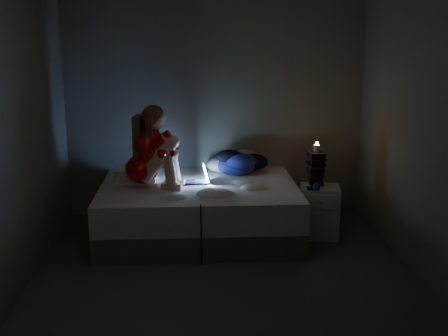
{
  "coord_description": "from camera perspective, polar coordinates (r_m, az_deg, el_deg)",
  "views": [
    {
      "loc": [
        -0.3,
        -4.93,
        2.24
      ],
      "look_at": [
        0.05,
        1.0,
        0.8
      ],
      "focal_mm": 45.41,
      "sensor_mm": 36.0,
      "label": 1
    }
  ],
  "objects": [
    {
      "name": "floor",
      "position": [
        5.42,
        0.1,
        -10.87
      ],
      "size": [
        3.6,
        3.8,
        0.02
      ],
      "primitive_type": "cube",
      "color": "#39322F",
      "rests_on": "ground"
    },
    {
      "name": "pillow",
      "position": [
        6.51,
        -8.84,
        -0.62
      ],
      "size": [
        0.45,
        0.32,
        0.13
      ],
      "primitive_type": "cube",
      "color": "white",
      "rests_on": "bed"
    },
    {
      "name": "candle",
      "position": [
        6.32,
        9.31,
        1.68
      ],
      "size": [
        0.07,
        0.07,
        0.08
      ],
      "primitive_type": "cylinder",
      "color": "beige",
      "rests_on": "book_stack"
    },
    {
      "name": "clothes_pile",
      "position": [
        6.69,
        1.23,
        0.72
      ],
      "size": [
        0.54,
        0.44,
        0.31
      ],
      "primitive_type": null,
      "rotation": [
        0.0,
        0.0,
        0.05
      ],
      "color": "navy",
      "rests_on": "bed"
    },
    {
      "name": "nightstand",
      "position": [
        6.4,
        9.56,
        -4.33
      ],
      "size": [
        0.49,
        0.45,
        0.57
      ],
      "primitive_type": "cube",
      "rotation": [
        0.0,
        0.0,
        -0.18
      ],
      "color": "silver",
      "rests_on": "ground"
    },
    {
      "name": "wall_right",
      "position": [
        5.44,
        19.52,
        2.9
      ],
      "size": [
        0.02,
        3.8,
        2.6
      ],
      "primitive_type": "cube",
      "color": "slate",
      "rests_on": "ground"
    },
    {
      "name": "book_stack",
      "position": [
        6.37,
        9.24,
        -0.17
      ],
      "size": [
        0.19,
        0.25,
        0.34
      ],
      "primitive_type": null,
      "color": "black",
      "rests_on": "nightstand"
    },
    {
      "name": "phone",
      "position": [
        6.2,
        8.88,
        -2.09
      ],
      "size": [
        0.08,
        0.15,
        0.01
      ],
      "primitive_type": "cube",
      "rotation": [
        0.0,
        0.0,
        0.09
      ],
      "color": "black",
      "rests_on": "nightstand"
    },
    {
      "name": "woman",
      "position": [
        6.15,
        -8.32,
        2.24
      ],
      "size": [
        0.62,
        0.46,
        0.9
      ],
      "primitive_type": null,
      "rotation": [
        0.0,
        0.0,
        -0.19
      ],
      "color": "#AA0C0D",
      "rests_on": "bed"
    },
    {
      "name": "bed",
      "position": [
        6.33,
        -2.51,
        -4.26
      ],
      "size": [
        2.15,
        1.61,
        0.59
      ],
      "primitive_type": null,
      "color": "#B7AEA1",
      "rests_on": "ground"
    },
    {
      "name": "laptop",
      "position": [
        6.29,
        -2.93,
        -0.57
      ],
      "size": [
        0.33,
        0.25,
        0.21
      ],
      "primitive_type": null,
      "rotation": [
        0.0,
        0.0,
        0.13
      ],
      "color": "black",
      "rests_on": "bed"
    },
    {
      "name": "blue_orb",
      "position": [
        6.16,
        9.57,
        -1.89
      ],
      "size": [
        0.08,
        0.08,
        0.08
      ],
      "primitive_type": "sphere",
      "color": "navy",
      "rests_on": "nightstand"
    },
    {
      "name": "wall_left",
      "position": [
        5.24,
        -20.09,
        2.46
      ],
      "size": [
        0.02,
        3.8,
        2.6
      ],
      "primitive_type": "cube",
      "color": "slate",
      "rests_on": "ground"
    },
    {
      "name": "wall_back",
      "position": [
        6.91,
        -0.87,
        5.81
      ],
      "size": [
        3.6,
        0.02,
        2.6
      ],
      "primitive_type": "cube",
      "color": "slate",
      "rests_on": "ground"
    },
    {
      "name": "wall_front",
      "position": [
        3.17,
        2.22,
        -3.58
      ],
      "size": [
        3.6,
        0.02,
        2.6
      ],
      "primitive_type": "cube",
      "color": "slate",
      "rests_on": "ground"
    }
  ]
}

